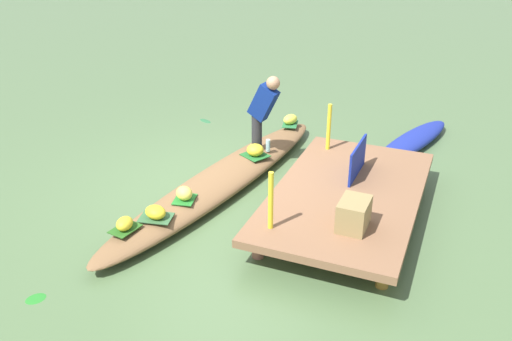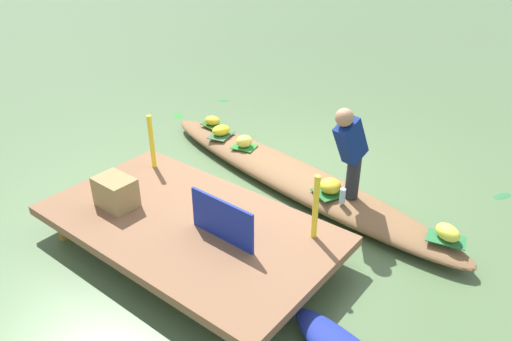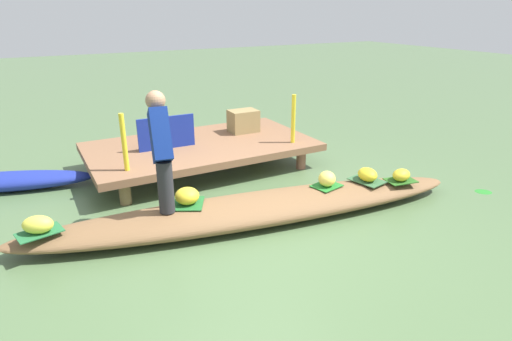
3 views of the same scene
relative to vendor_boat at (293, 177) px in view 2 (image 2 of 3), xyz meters
name	(u,v)px [view 2 (image 2 of 3)]	position (x,y,z in m)	size (l,w,h in m)	color
canal_water	(293,185)	(0.00, 0.00, -0.13)	(40.00, 40.00, 0.00)	#4E6A42
dock_platform	(188,225)	(0.11, 1.84, 0.19)	(3.20, 1.80, 0.38)	brown
vendor_boat	(293,177)	(0.00, 0.00, 0.00)	(5.09, 0.77, 0.26)	brown
leaf_mat_0	(213,125)	(1.81, -0.40, 0.13)	(0.35, 0.24, 0.01)	#275C1C
banana_bunch_0	(212,121)	(1.81, -0.40, 0.21)	(0.25, 0.19, 0.15)	gold
leaf_mat_1	(446,239)	(-2.13, 0.29, 0.13)	(0.39, 0.24, 0.01)	#256939
banana_bunch_1	(448,232)	(-2.13, 0.29, 0.22)	(0.28, 0.19, 0.17)	#E9E247
leaf_mat_2	(221,135)	(1.45, -0.20, 0.13)	(0.39, 0.29, 0.01)	#346038
banana_bunch_2	(221,130)	(1.45, -0.20, 0.21)	(0.28, 0.22, 0.16)	yellow
leaf_mat_3	(330,192)	(-0.69, 0.23, 0.13)	(0.36, 0.33, 0.01)	#206129
banana_bunch_3	(331,186)	(-0.69, 0.23, 0.22)	(0.26, 0.26, 0.18)	yellow
leaf_mat_4	(244,147)	(0.92, -0.09, 0.13)	(0.32, 0.26, 0.01)	#237529
banana_bunch_4	(244,141)	(0.92, -0.09, 0.22)	(0.23, 0.20, 0.18)	#F9E256
vendor_person	(351,148)	(-0.92, 0.26, 0.82)	(0.26, 0.51, 1.20)	#28282D
water_bottle	(342,196)	(-0.92, 0.35, 0.23)	(0.07, 0.07, 0.19)	silver
market_banner	(222,220)	(-0.39, 1.84, 0.48)	(0.80, 0.03, 0.46)	navy
railing_post_west	(316,207)	(-1.09, 1.24, 0.60)	(0.06, 0.06, 0.71)	yellow
railing_post_east	(152,142)	(1.31, 1.24, 0.60)	(0.06, 0.06, 0.71)	yellow
produce_crate	(116,192)	(0.94, 2.11, 0.42)	(0.44, 0.32, 0.35)	#927B4C
drifting_plant_0	(223,101)	(2.85, -1.81, -0.13)	(0.19, 0.14, 0.01)	#216D38
drifting_plant_1	(502,196)	(-2.31, -1.46, -0.13)	(0.30, 0.13, 0.01)	#2C673C
drifting_plant_2	(178,116)	(2.98, -0.74, -0.13)	(0.21, 0.17, 0.01)	#267D27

